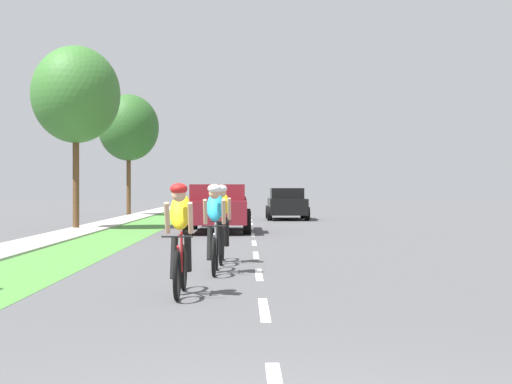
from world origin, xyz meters
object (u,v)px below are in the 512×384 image
pickup_maroon (219,208)px  street_tree_far (129,128)px  cyclist_trailing (215,228)px  cyclist_distant (222,223)px  sedan_black (287,204)px  street_tree_near (76,95)px  cyclist_lead (180,238)px

pickup_maroon → street_tree_far: (-5.60, 15.78, 4.06)m
cyclist_trailing → pickup_maroon: bearing=91.8°
cyclist_distant → street_tree_far: (-6.05, 26.46, 4.07)m
cyclist_distant → street_tree_far: size_ratio=0.25×
pickup_maroon → sedan_black: 10.72m
street_tree_near → street_tree_far: street_tree_near is taller
cyclist_trailing → cyclist_distant: 1.87m
cyclist_distant → street_tree_near: bearing=114.8°
cyclist_lead → cyclist_trailing: (0.37, 2.74, 0.00)m
pickup_maroon → cyclist_lead: bearing=-89.9°
cyclist_trailing → pickup_maroon: (-0.40, 12.55, 0.02)m
cyclist_distant → street_tree_near: (-5.82, 12.61, 4.16)m
cyclist_trailing → street_tree_near: street_tree_near is taller
cyclist_lead → street_tree_far: size_ratio=0.25×
cyclist_lead → street_tree_near: street_tree_near is taller
street_tree_near → cyclist_trailing: bearing=-68.3°
pickup_maroon → street_tree_near: 7.05m
cyclist_lead → cyclist_distant: bearing=84.7°
street_tree_far → cyclist_distant: bearing=-77.1°
pickup_maroon → cyclist_distant: bearing=-87.6°
cyclist_trailing → cyclist_distant: same height
cyclist_lead → street_tree_near: size_ratio=0.25×
cyclist_lead → pickup_maroon: bearing=90.1°
cyclist_lead → cyclist_distant: same height
cyclist_distant → street_tree_far: bearing=102.9°
cyclist_trailing → street_tree_near: size_ratio=0.25×
cyclist_trailing → pickup_maroon: 12.56m
cyclist_trailing → street_tree_far: bearing=101.9°
sedan_black → street_tree_far: 10.94m
cyclist_trailing → street_tree_far: street_tree_far is taller
cyclist_trailing → sedan_black: 23.00m
cyclist_lead → sedan_black: size_ratio=0.40×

